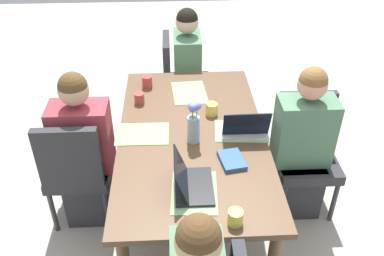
{
  "coord_description": "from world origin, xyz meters",
  "views": [
    {
      "loc": [
        2.35,
        -0.12,
        2.42
      ],
      "look_at": [
        0.0,
        0.0,
        0.78
      ],
      "focal_mm": 39.69,
      "sensor_mm": 36.0,
      "label": 1
    }
  ],
  "objects_px": {
    "chair_head_left_right_near": "(179,78)",
    "laptop_far_left_far": "(244,128)",
    "laptop_head_right_left_near": "(190,183)",
    "coffee_mug_centre_left": "(235,217)",
    "chair_far_left_far": "(305,147)",
    "person_head_left_right_near": "(187,78)",
    "person_far_left_far": "(300,151)",
    "coffee_mug_near_left": "(147,82)",
    "coffee_mug_near_right": "(139,98)",
    "person_near_left_mid": "(86,157)",
    "dining_table": "(192,143)",
    "coffee_mug_centre_right": "(212,109)",
    "chair_near_left_mid": "(76,167)",
    "book_red_cover": "(232,160)",
    "flower_vase": "(194,122)"
  },
  "relations": [
    {
      "from": "chair_far_left_far",
      "to": "coffee_mug_near_right",
      "type": "xyz_separation_m",
      "value": [
        -0.32,
        -1.23,
        0.27
      ]
    },
    {
      "from": "coffee_mug_near_right",
      "to": "coffee_mug_centre_right",
      "type": "distance_m",
      "value": 0.57
    },
    {
      "from": "dining_table",
      "to": "chair_far_left_far",
      "type": "height_order",
      "value": "chair_far_left_far"
    },
    {
      "from": "person_near_left_mid",
      "to": "person_far_left_far",
      "type": "relative_size",
      "value": 1.0
    },
    {
      "from": "chair_near_left_mid",
      "to": "person_head_left_right_near",
      "type": "height_order",
      "value": "person_head_left_right_near"
    },
    {
      "from": "laptop_head_right_left_near",
      "to": "person_near_left_mid",
      "type": "bearing_deg",
      "value": -128.55
    },
    {
      "from": "person_far_left_far",
      "to": "dining_table",
      "type": "bearing_deg",
      "value": -87.78
    },
    {
      "from": "chair_far_left_far",
      "to": "person_head_left_right_near",
      "type": "distance_m",
      "value": 1.36
    },
    {
      "from": "person_far_left_far",
      "to": "chair_head_left_right_near",
      "type": "distance_m",
      "value": 1.48
    },
    {
      "from": "laptop_far_left_far",
      "to": "book_red_cover",
      "type": "bearing_deg",
      "value": -22.37
    },
    {
      "from": "coffee_mug_near_right",
      "to": "person_far_left_far",
      "type": "bearing_deg",
      "value": 71.32
    },
    {
      "from": "coffee_mug_near_left",
      "to": "coffee_mug_centre_right",
      "type": "xyz_separation_m",
      "value": [
        0.43,
        0.48,
        -0.0
      ]
    },
    {
      "from": "person_head_left_right_near",
      "to": "laptop_far_left_far",
      "type": "xyz_separation_m",
      "value": [
        1.2,
        0.34,
        0.24
      ]
    },
    {
      "from": "person_far_left_far",
      "to": "coffee_mug_centre_left",
      "type": "relative_size",
      "value": 13.96
    },
    {
      "from": "laptop_far_left_far",
      "to": "coffee_mug_near_left",
      "type": "xyz_separation_m",
      "value": [
        -0.69,
        -0.68,
        0.0
      ]
    },
    {
      "from": "person_far_left_far",
      "to": "coffee_mug_near_right",
      "type": "height_order",
      "value": "person_far_left_far"
    },
    {
      "from": "chair_near_left_mid",
      "to": "flower_vase",
      "type": "relative_size",
      "value": 2.93
    },
    {
      "from": "dining_table",
      "to": "person_far_left_far",
      "type": "height_order",
      "value": "person_far_left_far"
    },
    {
      "from": "chair_far_left_far",
      "to": "coffee_mug_centre_right",
      "type": "height_order",
      "value": "chair_far_left_far"
    },
    {
      "from": "chair_head_left_right_near",
      "to": "laptop_far_left_far",
      "type": "height_order",
      "value": "laptop_far_left_far"
    },
    {
      "from": "book_red_cover",
      "to": "dining_table",
      "type": "bearing_deg",
      "value": -153.42
    },
    {
      "from": "person_head_left_right_near",
      "to": "book_red_cover",
      "type": "relative_size",
      "value": 5.97
    },
    {
      "from": "person_near_left_mid",
      "to": "coffee_mug_near_right",
      "type": "height_order",
      "value": "person_near_left_mid"
    },
    {
      "from": "book_red_cover",
      "to": "coffee_mug_near_left",
      "type": "bearing_deg",
      "value": -160.51
    },
    {
      "from": "person_head_left_right_near",
      "to": "laptop_far_left_far",
      "type": "distance_m",
      "value": 1.27
    },
    {
      "from": "chair_far_left_far",
      "to": "laptop_far_left_far",
      "type": "height_order",
      "value": "laptop_far_left_far"
    },
    {
      "from": "person_head_left_right_near",
      "to": "coffee_mug_centre_right",
      "type": "bearing_deg",
      "value": 8.35
    },
    {
      "from": "person_near_left_mid",
      "to": "laptop_head_right_left_near",
      "type": "relative_size",
      "value": 3.73
    },
    {
      "from": "book_red_cover",
      "to": "person_head_left_right_near",
      "type": "bearing_deg",
      "value": 178.07
    },
    {
      "from": "chair_far_left_far",
      "to": "flower_vase",
      "type": "height_order",
      "value": "flower_vase"
    },
    {
      "from": "coffee_mug_near_left",
      "to": "book_red_cover",
      "type": "distance_m",
      "value": 1.14
    },
    {
      "from": "chair_far_left_far",
      "to": "laptop_far_left_far",
      "type": "bearing_deg",
      "value": -76.5
    },
    {
      "from": "flower_vase",
      "to": "laptop_head_right_left_near",
      "type": "height_order",
      "value": "flower_vase"
    },
    {
      "from": "chair_far_left_far",
      "to": "coffee_mug_near_left",
      "type": "distance_m",
      "value": 1.34
    },
    {
      "from": "laptop_far_left_far",
      "to": "coffee_mug_near_right",
      "type": "distance_m",
      "value": 0.86
    },
    {
      "from": "person_far_left_far",
      "to": "coffee_mug_near_left",
      "type": "relative_size",
      "value": 12.53
    },
    {
      "from": "person_near_left_mid",
      "to": "laptop_far_left_far",
      "type": "distance_m",
      "value": 1.14
    },
    {
      "from": "coffee_mug_centre_left",
      "to": "book_red_cover",
      "type": "distance_m",
      "value": 0.51
    },
    {
      "from": "chair_near_left_mid",
      "to": "coffee_mug_near_right",
      "type": "xyz_separation_m",
      "value": [
        -0.47,
        0.44,
        0.27
      ]
    },
    {
      "from": "coffee_mug_centre_left",
      "to": "coffee_mug_near_right",
      "type": "bearing_deg",
      "value": -155.58
    },
    {
      "from": "chair_far_left_far",
      "to": "person_far_left_far",
      "type": "height_order",
      "value": "person_far_left_far"
    },
    {
      "from": "laptop_far_left_far",
      "to": "coffee_mug_near_right",
      "type": "xyz_separation_m",
      "value": [
        -0.44,
        -0.74,
        -0.0
      ]
    },
    {
      "from": "chair_head_left_right_near",
      "to": "laptop_head_right_left_near",
      "type": "distance_m",
      "value": 1.8
    },
    {
      "from": "coffee_mug_near_left",
      "to": "person_near_left_mid",
      "type": "bearing_deg",
      "value": -33.85
    },
    {
      "from": "laptop_far_left_far",
      "to": "dining_table",
      "type": "bearing_deg",
      "value": -92.08
    },
    {
      "from": "laptop_head_right_left_near",
      "to": "coffee_mug_centre_right",
      "type": "xyz_separation_m",
      "value": [
        -0.78,
        0.19,
        0.0
      ]
    },
    {
      "from": "person_far_left_far",
      "to": "chair_head_left_right_near",
      "type": "height_order",
      "value": "person_far_left_far"
    },
    {
      "from": "coffee_mug_near_right",
      "to": "person_near_left_mid",
      "type": "bearing_deg",
      "value": -44.04
    },
    {
      "from": "laptop_head_right_left_near",
      "to": "coffee_mug_centre_left",
      "type": "distance_m",
      "value": 0.36
    },
    {
      "from": "laptop_far_left_far",
      "to": "laptop_head_right_left_near",
      "type": "distance_m",
      "value": 0.66
    }
  ]
}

